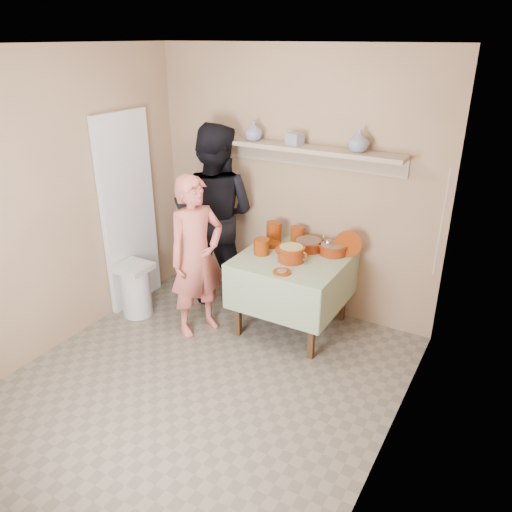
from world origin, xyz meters
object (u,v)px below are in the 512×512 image
Objects in this scene: person_helper at (214,216)px; trash_bin at (136,289)px; serving_table at (293,268)px; cazuela_rice at (291,252)px; person_cook at (197,257)px.

person_helper reaches higher than trash_bin.
person_helper is 1.05m from serving_table.
trash_bin is at bearing 43.95° from person_helper.
person_helper is at bearing 165.91° from cazuela_rice.
person_helper is 5.73× the size of cazuela_rice.
serving_table is (0.76, 0.48, -0.13)m from person_cook.
person_cook is 1.59× the size of serving_table.
person_cook is 0.88m from cazuela_rice.
person_helper is at bearing 42.79° from person_cook.
person_cook is 0.82× the size of person_helper.
cazuela_rice is 0.59× the size of trash_bin.
cazuela_rice is (1.02, -0.26, -0.10)m from person_helper.
trash_bin is (-1.51, -0.47, -0.56)m from cazuela_rice.
person_helper is at bearing 55.43° from trash_bin.
serving_table is at bearing 159.55° from person_helper.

